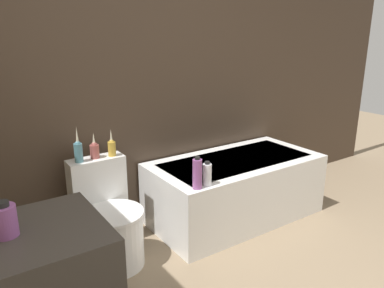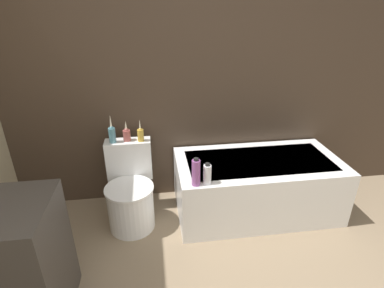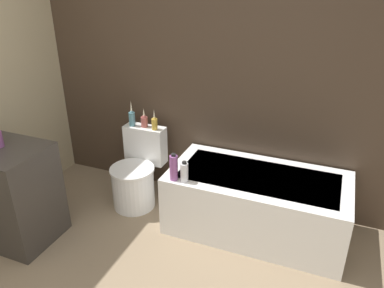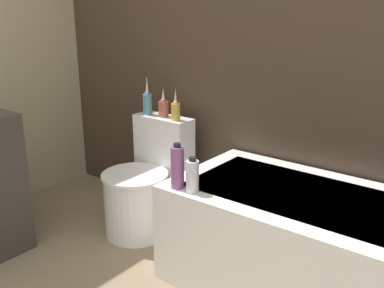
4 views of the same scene
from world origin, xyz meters
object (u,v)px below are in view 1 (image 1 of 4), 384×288
object	(u,v)px
soap_bottle_glass	(5,220)
shampoo_bottle_tall	(197,174)
toilet	(110,223)
bathtub	(235,188)
vase_bronze	(112,147)
vase_silver	(94,150)
shampoo_bottle_short	(207,174)
vase_gold	(78,150)

from	to	relation	value
soap_bottle_glass	shampoo_bottle_tall	size ratio (longest dim) A/B	0.62
toilet	shampoo_bottle_tall	world-z (taller)	shampoo_bottle_tall
bathtub	toilet	bearing A→B (deg)	-179.43
vase_bronze	bathtub	bearing A→B (deg)	-9.45
bathtub	toilet	size ratio (longest dim) A/B	2.07
vase_silver	soap_bottle_glass	bearing A→B (deg)	-125.12
bathtub	vase_silver	size ratio (longest dim) A/B	7.97
toilet	soap_bottle_glass	bearing A→B (deg)	-131.40
soap_bottle_glass	shampoo_bottle_short	xyz separation A→B (m)	(1.38, 0.54, -0.29)
soap_bottle_glass	vase_gold	size ratio (longest dim) A/B	0.57
soap_bottle_glass	vase_silver	size ratio (longest dim) A/B	0.77
soap_bottle_glass	vase_gold	distance (m)	1.21
soap_bottle_glass	vase_silver	xyz separation A→B (m)	(0.74, 1.05, -0.12)
vase_gold	vase_bronze	xyz separation A→B (m)	(0.25, -0.00, -0.02)
vase_bronze	shampoo_bottle_short	bearing A→B (deg)	-43.59
toilet	shampoo_bottle_short	distance (m)	0.79
bathtub	shampoo_bottle_tall	xyz separation A→B (m)	(-0.64, -0.32, 0.38)
vase_gold	vase_bronze	bearing A→B (deg)	-0.74
vase_silver	shampoo_bottle_short	world-z (taller)	vase_silver
soap_bottle_glass	vase_bronze	bearing A→B (deg)	49.98
vase_silver	shampoo_bottle_tall	xyz separation A→B (m)	(0.55, -0.52, -0.14)
shampoo_bottle_tall	shampoo_bottle_short	bearing A→B (deg)	3.95
bathtub	toilet	xyz separation A→B (m)	(-1.19, -0.01, 0.02)
vase_gold	vase_bronze	distance (m)	0.25
vase_gold	vase_silver	xyz separation A→B (m)	(0.12, 0.02, -0.02)
shampoo_bottle_short	shampoo_bottle_tall	bearing A→B (deg)	-176.05
vase_gold	shampoo_bottle_tall	bearing A→B (deg)	-36.71
bathtub	vase_bronze	size ratio (longest dim) A/B	7.39
soap_bottle_glass	vase_gold	bearing A→B (deg)	59.16
vase_gold	shampoo_bottle_short	xyz separation A→B (m)	(0.77, -0.50, -0.19)
toilet	vase_silver	distance (m)	0.55
toilet	soap_bottle_glass	xyz separation A→B (m)	(-0.74, -0.84, 0.62)
vase_gold	shampoo_bottle_short	distance (m)	0.93
bathtub	vase_silver	xyz separation A→B (m)	(-1.19, 0.20, 0.52)
vase_silver	vase_bronze	size ratio (longest dim) A/B	0.93
bathtub	vase_bronze	world-z (taller)	vase_bronze
shampoo_bottle_tall	vase_bronze	bearing A→B (deg)	130.48
bathtub	shampoo_bottle_short	distance (m)	0.73
vase_bronze	shampoo_bottle_tall	distance (m)	0.67
soap_bottle_glass	vase_gold	xyz separation A→B (m)	(0.62, 1.03, -0.10)
vase_silver	shampoo_bottle_tall	distance (m)	0.77
vase_gold	shampoo_bottle_tall	world-z (taller)	vase_gold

